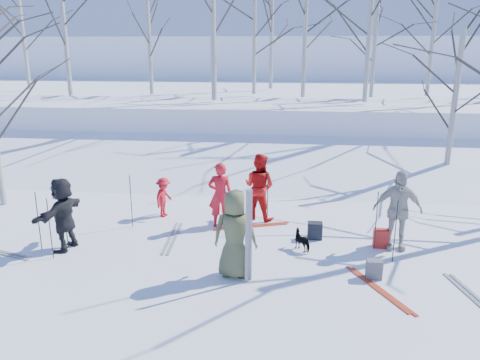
# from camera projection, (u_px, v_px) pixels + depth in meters

# --- Properties ---
(ground) EXTENTS (120.00, 120.00, 0.00)m
(ground) POSITION_uv_depth(u_px,v_px,m) (233.00, 257.00, 10.06)
(ground) COLOR white
(ground) RESTS_ON ground
(snow_ramp) EXTENTS (70.00, 9.49, 4.12)m
(snow_ramp) POSITION_uv_depth(u_px,v_px,m) (257.00, 169.00, 16.71)
(snow_ramp) COLOR white
(snow_ramp) RESTS_ON ground
(snow_plateau) EXTENTS (70.00, 18.00, 2.20)m
(snow_plateau) POSITION_uv_depth(u_px,v_px,m) (270.00, 109.00, 26.03)
(snow_plateau) COLOR white
(snow_plateau) RESTS_ON ground
(far_hill) EXTENTS (90.00, 30.00, 6.00)m
(far_hill) POSITION_uv_depth(u_px,v_px,m) (280.00, 71.00, 45.82)
(far_hill) COLOR white
(far_hill) RESTS_ON ground
(skier_olive_center) EXTENTS (0.90, 0.62, 1.76)m
(skier_olive_center) POSITION_uv_depth(u_px,v_px,m) (235.00, 234.00, 9.02)
(skier_olive_center) COLOR #4D5331
(skier_olive_center) RESTS_ON ground
(skier_red_north) EXTENTS (0.64, 0.45, 1.65)m
(skier_red_north) POSITION_uv_depth(u_px,v_px,m) (220.00, 195.00, 11.57)
(skier_red_north) COLOR red
(skier_red_north) RESTS_ON ground
(skier_redor_behind) EXTENTS (1.05, 0.96, 1.74)m
(skier_redor_behind) POSITION_uv_depth(u_px,v_px,m) (259.00, 187.00, 12.09)
(skier_redor_behind) COLOR red
(skier_redor_behind) RESTS_ON ground
(skier_red_seated) EXTENTS (0.55, 0.76, 1.06)m
(skier_red_seated) POSITION_uv_depth(u_px,v_px,m) (164.00, 197.00, 12.35)
(skier_red_seated) COLOR red
(skier_red_seated) RESTS_ON ground
(skier_cream_east) EXTENTS (1.07, 0.47, 1.81)m
(skier_cream_east) POSITION_uv_depth(u_px,v_px,m) (397.00, 210.00, 10.27)
(skier_cream_east) COLOR beige
(skier_cream_east) RESTS_ON ground
(skier_grey_west) EXTENTS (0.76, 1.59, 1.65)m
(skier_grey_west) POSITION_uv_depth(u_px,v_px,m) (63.00, 214.00, 10.25)
(skier_grey_west) COLOR black
(skier_grey_west) RESTS_ON ground
(dog) EXTENTS (0.54, 0.55, 0.45)m
(dog) POSITION_uv_depth(u_px,v_px,m) (303.00, 240.00, 10.37)
(dog) COLOR black
(dog) RESTS_ON ground
(upright_ski_left) EXTENTS (0.11, 0.17, 1.90)m
(upright_ski_left) POSITION_uv_depth(u_px,v_px,m) (247.00, 237.00, 8.69)
(upright_ski_left) COLOR silver
(upright_ski_left) RESTS_ON ground
(upright_ski_right) EXTENTS (0.10, 0.23, 1.89)m
(upright_ski_right) POSITION_uv_depth(u_px,v_px,m) (250.00, 236.00, 8.72)
(upright_ski_right) COLOR silver
(upright_ski_right) RESTS_ON ground
(ski_pair_a) EXTENTS (0.44, 1.93, 0.02)m
(ski_pair_a) POSITION_uv_depth(u_px,v_px,m) (173.00, 238.00, 11.04)
(ski_pair_a) COLOR silver
(ski_pair_a) RESTS_ON ground
(ski_pair_c) EXTENTS (0.99, 1.98, 0.02)m
(ski_pair_c) POSITION_uv_depth(u_px,v_px,m) (476.00, 299.00, 8.38)
(ski_pair_c) COLOR silver
(ski_pair_c) RESTS_ON ground
(ski_pair_d) EXTENTS (1.74, 2.06, 0.02)m
(ski_pair_d) POSITION_uv_depth(u_px,v_px,m) (379.00, 289.00, 8.71)
(ski_pair_d) COLOR #AA3118
(ski_pair_d) RESTS_ON ground
(ski_pair_e) EXTENTS (1.39, 2.02, 0.02)m
(ski_pair_e) POSITION_uv_depth(u_px,v_px,m) (252.00, 226.00, 11.76)
(ski_pair_e) COLOR #AA3118
(ski_pair_e) RESTS_ON ground
(ski_pole_a) EXTENTS (0.02, 0.02, 1.34)m
(ski_pole_a) POSITION_uv_depth(u_px,v_px,m) (50.00, 229.00, 9.84)
(ski_pole_a) COLOR black
(ski_pole_a) RESTS_ON ground
(ski_pole_b) EXTENTS (0.02, 0.02, 1.34)m
(ski_pole_b) POSITION_uv_depth(u_px,v_px,m) (131.00, 201.00, 11.58)
(ski_pole_b) COLOR black
(ski_pole_b) RESTS_ON ground
(ski_pole_c) EXTENTS (0.02, 0.02, 1.34)m
(ski_pole_c) POSITION_uv_depth(u_px,v_px,m) (268.00, 197.00, 11.88)
(ski_pole_c) COLOR black
(ski_pole_c) RESTS_ON ground
(ski_pole_d) EXTENTS (0.02, 0.02, 1.34)m
(ski_pole_d) POSITION_uv_depth(u_px,v_px,m) (376.00, 221.00, 10.29)
(ski_pole_d) COLOR black
(ski_pole_d) RESTS_ON ground
(ski_pole_e) EXTENTS (0.02, 0.02, 1.34)m
(ski_pole_e) POSITION_uv_depth(u_px,v_px,m) (38.00, 221.00, 10.26)
(ski_pole_e) COLOR black
(ski_pole_e) RESTS_ON ground
(ski_pole_f) EXTENTS (0.02, 0.02, 1.34)m
(ski_pole_f) POSITION_uv_depth(u_px,v_px,m) (65.00, 219.00, 10.37)
(ski_pole_f) COLOR black
(ski_pole_f) RESTS_ON ground
(ski_pole_g) EXTENTS (0.02, 0.02, 1.34)m
(ski_pole_g) POSITION_uv_depth(u_px,v_px,m) (395.00, 232.00, 9.69)
(ski_pole_g) COLOR black
(ski_pole_g) RESTS_ON ground
(backpack_red) EXTENTS (0.32, 0.22, 0.42)m
(backpack_red) POSITION_uv_depth(u_px,v_px,m) (381.00, 238.00, 10.51)
(backpack_red) COLOR #B4221B
(backpack_red) RESTS_ON ground
(backpack_grey) EXTENTS (0.30, 0.20, 0.38)m
(backpack_grey) POSITION_uv_depth(u_px,v_px,m) (374.00, 269.00, 9.10)
(backpack_grey) COLOR #54575C
(backpack_grey) RESTS_ON ground
(backpack_dark) EXTENTS (0.34, 0.24, 0.40)m
(backpack_dark) POSITION_uv_depth(u_px,v_px,m) (315.00, 231.00, 10.98)
(backpack_dark) COLOR black
(backpack_dark) RESTS_ON ground
(birch_plateau_a) EXTENTS (3.97, 3.97, 4.82)m
(birch_plateau_a) POSITION_uv_depth(u_px,v_px,m) (149.00, 41.00, 21.35)
(birch_plateau_a) COLOR silver
(birch_plateau_a) RESTS_ON snow_plateau
(birch_plateau_b) EXTENTS (4.14, 4.14, 5.06)m
(birch_plateau_b) POSITION_uv_depth(u_px,v_px,m) (254.00, 38.00, 21.37)
(birch_plateau_b) COLOR silver
(birch_plateau_b) RESTS_ON snow_plateau
(birch_plateau_d) EXTENTS (4.49, 4.49, 5.55)m
(birch_plateau_d) POSITION_uv_depth(u_px,v_px,m) (23.00, 34.00, 23.91)
(birch_plateau_d) COLOR silver
(birch_plateau_d) RESTS_ON snow_plateau
(birch_plateau_e) EXTENTS (4.42, 4.42, 5.45)m
(birch_plateau_e) POSITION_uv_depth(u_px,v_px,m) (369.00, 31.00, 18.16)
(birch_plateau_e) COLOR silver
(birch_plateau_e) RESTS_ON snow_plateau
(birch_plateau_f) EXTENTS (4.61, 4.61, 5.73)m
(birch_plateau_f) POSITION_uv_depth(u_px,v_px,m) (305.00, 29.00, 19.92)
(birch_plateau_f) COLOR silver
(birch_plateau_f) RESTS_ON snow_plateau
(birch_plateau_h) EXTENTS (3.61, 3.61, 4.30)m
(birch_plateau_h) POSITION_uv_depth(u_px,v_px,m) (375.00, 47.00, 20.03)
(birch_plateau_h) COLOR silver
(birch_plateau_h) RESTS_ON snow_plateau
(birch_plateau_i) EXTENTS (4.93, 4.93, 6.19)m
(birch_plateau_i) POSITION_uv_depth(u_px,v_px,m) (272.00, 27.00, 24.00)
(birch_plateau_i) COLOR silver
(birch_plateau_i) RESTS_ON snow_plateau
(birch_plateau_j) EXTENTS (4.86, 4.86, 6.08)m
(birch_plateau_j) POSITION_uv_depth(u_px,v_px,m) (64.00, 26.00, 20.59)
(birch_plateau_j) COLOR silver
(birch_plateau_j) RESTS_ON snow_plateau
(birch_plateau_k) EXTENTS (4.12, 4.12, 5.02)m
(birch_plateau_k) POSITION_uv_depth(u_px,v_px,m) (433.00, 38.00, 20.56)
(birch_plateau_k) COLOR silver
(birch_plateau_k) RESTS_ON snow_plateau
(birch_plateau_l) EXTENTS (5.69, 5.69, 7.28)m
(birch_plateau_l) POSITION_uv_depth(u_px,v_px,m) (213.00, 8.00, 18.63)
(birch_plateau_l) COLOR silver
(birch_plateau_l) RESTS_ON snow_plateau
(birch_edge_e) EXTENTS (4.08, 4.08, 4.97)m
(birch_edge_e) POSITION_uv_depth(u_px,v_px,m) (454.00, 108.00, 14.77)
(birch_edge_e) COLOR silver
(birch_edge_e) RESTS_ON ground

